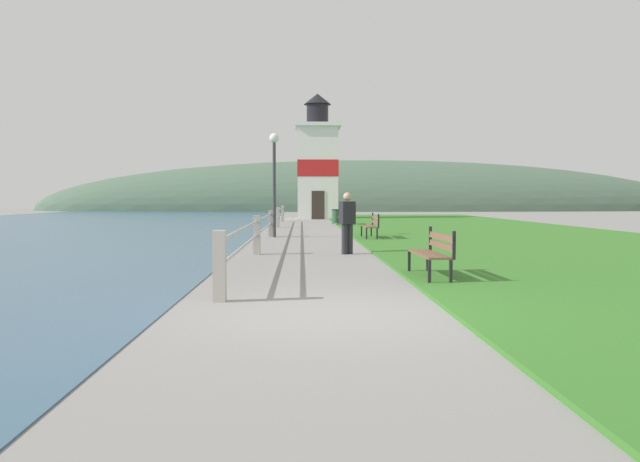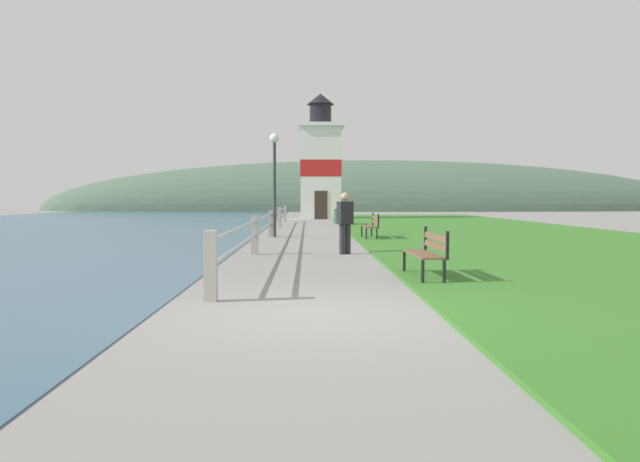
{
  "view_description": "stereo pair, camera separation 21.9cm",
  "coord_description": "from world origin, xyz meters",
  "px_view_note": "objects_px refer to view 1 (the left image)",
  "views": [
    {
      "loc": [
        -0.31,
        -8.01,
        1.5
      ],
      "look_at": [
        0.36,
        14.6,
        0.3
      ],
      "focal_mm": 35.0,
      "sensor_mm": 36.0,
      "label": 1
    },
    {
      "loc": [
        -0.09,
        -8.01,
        1.5
      ],
      "look_at": [
        0.36,
        14.6,
        0.3
      ],
      "focal_mm": 35.0,
      "sensor_mm": 36.0,
      "label": 2
    }
  ],
  "objects_px": {
    "park_bench_near": "(433,250)",
    "trash_bin": "(336,216)",
    "park_bench_far": "(344,215)",
    "lamp_post": "(274,165)",
    "park_bench_midway": "(371,224)",
    "person_strolling": "(347,221)",
    "lighthouse": "(317,165)"
  },
  "relations": [
    {
      "from": "park_bench_midway",
      "to": "trash_bin",
      "type": "xyz_separation_m",
      "value": [
        -0.52,
        13.75,
        -0.12
      ]
    },
    {
      "from": "trash_bin",
      "to": "lamp_post",
      "type": "distance_m",
      "value": 13.0
    },
    {
      "from": "park_bench_midway",
      "to": "park_bench_near",
      "type": "bearing_deg",
      "value": 89.37
    },
    {
      "from": "park_bench_far",
      "to": "lamp_post",
      "type": "xyz_separation_m",
      "value": [
        -3.35,
        -10.29,
        2.2
      ]
    },
    {
      "from": "park_bench_far",
      "to": "person_strolling",
      "type": "relative_size",
      "value": 1.12
    },
    {
      "from": "park_bench_midway",
      "to": "trash_bin",
      "type": "relative_size",
      "value": 2.22
    },
    {
      "from": "park_bench_near",
      "to": "park_bench_midway",
      "type": "distance_m",
      "value": 11.19
    },
    {
      "from": "lamp_post",
      "to": "park_bench_far",
      "type": "bearing_deg",
      "value": 71.96
    },
    {
      "from": "park_bench_near",
      "to": "park_bench_midway",
      "type": "relative_size",
      "value": 0.95
    },
    {
      "from": "park_bench_far",
      "to": "trash_bin",
      "type": "height_order",
      "value": "park_bench_far"
    },
    {
      "from": "lamp_post",
      "to": "park_bench_near",
      "type": "bearing_deg",
      "value": -74.53
    },
    {
      "from": "person_strolling",
      "to": "lamp_post",
      "type": "height_order",
      "value": "lamp_post"
    },
    {
      "from": "park_bench_near",
      "to": "lamp_post",
      "type": "bearing_deg",
      "value": -76.22
    },
    {
      "from": "park_bench_midway",
      "to": "trash_bin",
      "type": "distance_m",
      "value": 13.76
    },
    {
      "from": "park_bench_near",
      "to": "park_bench_far",
      "type": "height_order",
      "value": "same"
    },
    {
      "from": "park_bench_midway",
      "to": "lighthouse",
      "type": "height_order",
      "value": "lighthouse"
    },
    {
      "from": "park_bench_near",
      "to": "park_bench_midway",
      "type": "bearing_deg",
      "value": -92.29
    },
    {
      "from": "park_bench_near",
      "to": "trash_bin",
      "type": "relative_size",
      "value": 2.11
    },
    {
      "from": "lighthouse",
      "to": "person_strolling",
      "type": "distance_m",
      "value": 28.83
    },
    {
      "from": "lighthouse",
      "to": "lamp_post",
      "type": "bearing_deg",
      "value": -95.88
    },
    {
      "from": "person_strolling",
      "to": "park_bench_midway",
      "type": "bearing_deg",
      "value": -41.16
    },
    {
      "from": "park_bench_midway",
      "to": "park_bench_far",
      "type": "xyz_separation_m",
      "value": [
        -0.23,
        11.62,
        -0.0
      ]
    },
    {
      "from": "park_bench_far",
      "to": "lamp_post",
      "type": "relative_size",
      "value": 0.47
    },
    {
      "from": "park_bench_far",
      "to": "lamp_post",
      "type": "height_order",
      "value": "lamp_post"
    },
    {
      "from": "park_bench_near",
      "to": "trash_bin",
      "type": "height_order",
      "value": "park_bench_near"
    },
    {
      "from": "trash_bin",
      "to": "lamp_post",
      "type": "xyz_separation_m",
      "value": [
        -3.06,
        -12.42,
        2.31
      ]
    },
    {
      "from": "park_bench_midway",
      "to": "lighthouse",
      "type": "distance_m",
      "value": 23.01
    },
    {
      "from": "person_strolling",
      "to": "lighthouse",
      "type": "bearing_deg",
      "value": -28.52
    },
    {
      "from": "trash_bin",
      "to": "lighthouse",
      "type": "bearing_deg",
      "value": 95.46
    },
    {
      "from": "park_bench_near",
      "to": "park_bench_far",
      "type": "relative_size",
      "value": 0.96
    },
    {
      "from": "park_bench_midway",
      "to": "park_bench_far",
      "type": "height_order",
      "value": "same"
    },
    {
      "from": "park_bench_near",
      "to": "person_strolling",
      "type": "height_order",
      "value": "person_strolling"
    }
  ]
}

